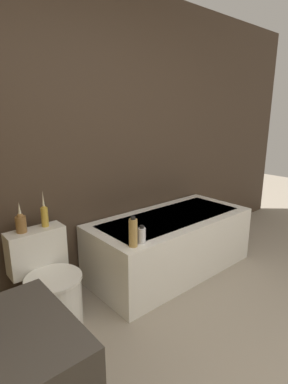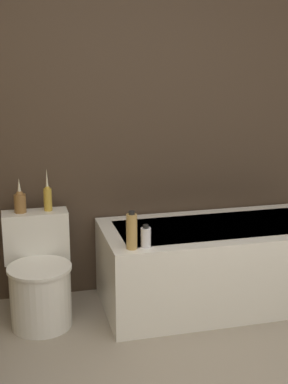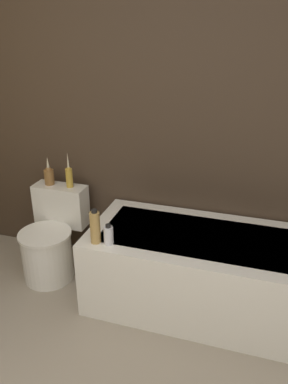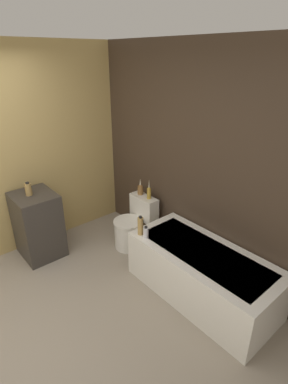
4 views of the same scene
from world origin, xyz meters
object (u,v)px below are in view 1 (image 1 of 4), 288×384
Objects in this scene: bathtub at (171,243)px; vase_gold at (21,222)px; vase_silver at (44,215)px; toilet at (50,286)px; shampoo_bottle_short at (142,235)px; shampoo_bottle_tall at (133,233)px.

vase_gold is at bearing 169.65° from bathtub.
vase_silver is at bearing -0.14° from vase_gold.
bathtub is 1.23m from toilet.
vase_silver reaches higher than shampoo_bottle_short.
shampoo_bottle_short reaches higher than bathtub.
vase_gold is (-0.09, 0.21, 0.46)m from toilet.
vase_gold is at bearing 179.86° from vase_silver.
vase_silver is (0.18, -0.00, 0.02)m from vase_gold.
shampoo_bottle_tall is 0.10m from shampoo_bottle_short.
bathtub is at bearing 24.42° from shampoo_bottle_short.
vase_silver is 0.69m from shampoo_bottle_tall.
vase_gold is at bearing 144.23° from shampoo_bottle_short.
vase_gold is 0.18m from vase_silver.
vase_gold is 0.81× the size of vase_silver.
toilet reaches higher than bathtub.
bathtub is 2.40× the size of toilet.
bathtub is 1.42m from vase_gold.
bathtub is 5.72× the size of vase_silver.
vase_silver is 1.22× the size of shampoo_bottle_tall.
shampoo_bottle_tall reaches higher than bathtub.
bathtub is 1.26m from vase_silver.
shampoo_bottle_tall reaches higher than shampoo_bottle_short.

